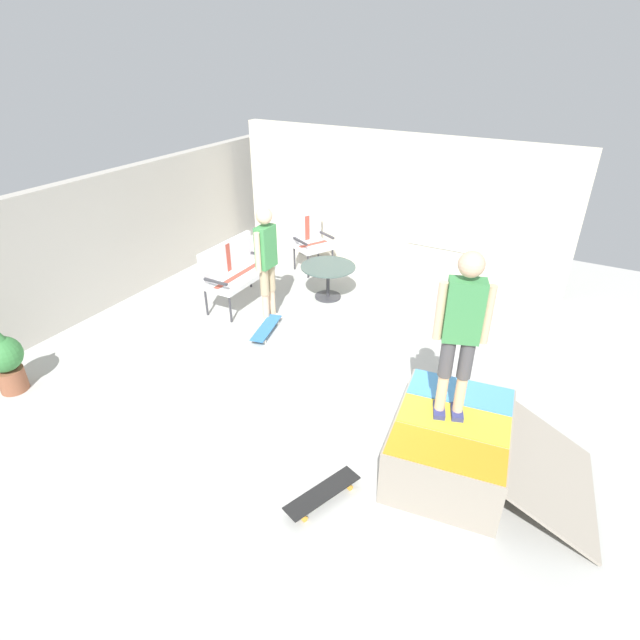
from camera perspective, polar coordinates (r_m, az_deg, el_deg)
ground_plane at (r=6.42m, az=-0.86°, el=-7.55°), size 12.00×12.00×0.10m
back_wall_cinderblock at (r=8.41m, az=-25.49°, el=7.17°), size 9.00×0.20×2.05m
house_facade at (r=9.16m, az=8.55°, el=12.76°), size 0.23×6.00×2.47m
skate_ramp at (r=5.26m, az=14.97°, el=-13.52°), size 1.62×2.07×0.63m
patio_bench at (r=8.16m, az=-9.82°, el=5.91°), size 1.25×0.56×1.02m
patio_chair_near_house at (r=9.34m, az=-1.17°, el=9.38°), size 0.80×0.77×1.02m
patio_table at (r=8.28m, az=0.92°, el=5.11°), size 0.90×0.90×0.57m
person_watching at (r=7.37m, az=-6.14°, el=7.19°), size 0.48×0.24×1.77m
person_skater at (r=4.56m, az=15.82°, el=-0.71°), size 0.32×0.46×1.68m
skateboard_by_bench at (r=7.42m, az=-6.13°, el=-0.93°), size 0.82×0.38×0.10m
skateboard_spare at (r=4.97m, az=0.29°, el=-19.13°), size 0.82×0.47×0.10m
potted_plant at (r=7.11m, az=-32.29°, el=-3.69°), size 0.44×0.44×0.92m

